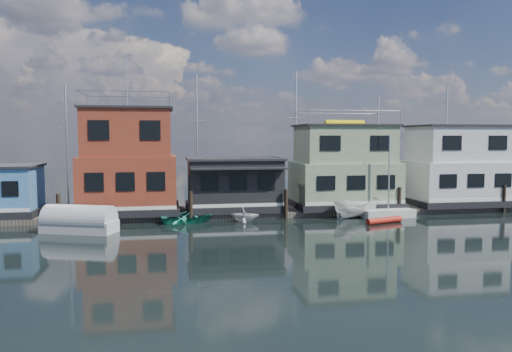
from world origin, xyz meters
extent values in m
plane|color=black|center=(0.00, 0.00, 0.00)|extent=(160.00, 160.00, 0.00)
cube|color=#595147|center=(0.00, 12.00, 0.20)|extent=(48.00, 5.00, 0.40)
cube|color=black|center=(-8.50, 12.00, 0.65)|extent=(7.40, 5.90, 0.50)
cube|color=maroon|center=(-8.50, 12.00, 2.77)|extent=(7.00, 5.50, 3.74)
cube|color=maroon|center=(-8.50, 12.00, 6.37)|extent=(6.30, 4.95, 3.46)
cube|color=black|center=(-8.50, 12.00, 8.18)|extent=(6.65, 5.23, 0.16)
cylinder|color=silver|center=(-8.50, 12.00, 10.26)|extent=(0.08, 0.08, 4.00)
cube|color=black|center=(-0.50, 12.00, 0.65)|extent=(7.40, 5.40, 0.50)
cube|color=black|center=(-0.50, 12.00, 2.60)|extent=(7.00, 5.00, 3.40)
cube|color=black|center=(-0.50, 12.00, 4.38)|extent=(7.30, 5.30, 0.16)
cube|color=black|center=(-0.50, 9.20, 3.79)|extent=(7.00, 1.20, 0.12)
cube|color=black|center=(8.50, 12.00, 0.65)|extent=(8.40, 5.90, 0.50)
cube|color=gray|center=(8.50, 12.00, 2.46)|extent=(8.00, 5.50, 3.12)
cube|color=gray|center=(8.50, 12.00, 5.46)|extent=(7.20, 4.95, 2.88)
cube|color=black|center=(8.50, 12.00, 6.98)|extent=(7.60, 5.23, 0.16)
cylinder|color=#DAC303|center=(8.50, 12.00, 7.15)|extent=(3.20, 0.56, 0.56)
cube|color=black|center=(18.50, 12.00, 0.65)|extent=(8.40, 5.90, 0.50)
cube|color=silver|center=(18.50, 12.00, 2.46)|extent=(8.00, 5.50, 3.12)
cube|color=silver|center=(18.50, 12.00, 5.46)|extent=(7.20, 4.95, 2.88)
cube|color=black|center=(18.50, 12.00, 6.98)|extent=(7.60, 5.23, 0.16)
cylinder|color=#2D2116|center=(-13.00, 9.20, 1.10)|extent=(0.28, 0.28, 2.20)
cylinder|color=#2D2116|center=(-4.00, 9.20, 1.10)|extent=(0.28, 0.28, 2.20)
cylinder|color=#2D2116|center=(3.00, 9.20, 1.10)|extent=(0.28, 0.28, 2.20)
cylinder|color=#2D2116|center=(12.00, 9.20, 1.10)|extent=(0.28, 0.28, 2.20)
cylinder|color=#2D2116|center=(21.00, 9.20, 1.10)|extent=(0.28, 0.28, 2.20)
cylinder|color=silver|center=(-14.00, 18.00, 5.25)|extent=(0.16, 0.16, 10.50)
cylinder|color=silver|center=(-14.00, 18.00, 6.83)|extent=(1.40, 0.06, 0.06)
cylinder|color=silver|center=(-3.00, 18.00, 5.75)|extent=(0.16, 0.16, 11.50)
cylinder|color=silver|center=(-3.00, 18.00, 7.48)|extent=(1.40, 0.06, 0.06)
cylinder|color=silver|center=(6.00, 18.00, 6.00)|extent=(0.16, 0.16, 12.00)
cylinder|color=silver|center=(6.00, 18.00, 7.80)|extent=(1.40, 0.06, 0.06)
cylinder|color=silver|center=(14.00, 18.00, 5.00)|extent=(0.16, 0.16, 10.00)
cylinder|color=silver|center=(14.00, 18.00, 6.50)|extent=(1.40, 0.06, 0.06)
cylinder|color=silver|center=(21.00, 18.00, 5.50)|extent=(0.16, 0.16, 11.00)
cylinder|color=silver|center=(21.00, 18.00, 7.15)|extent=(1.40, 0.06, 0.06)
cube|color=beige|center=(-11.19, 6.39, 0.39)|extent=(4.98, 3.28, 0.78)
cylinder|color=#ADAEB2|center=(-11.19, 6.39, 0.83)|extent=(4.81, 3.31, 1.88)
imported|color=teal|center=(-4.25, 8.79, 0.39)|extent=(4.06, 3.15, 0.77)
cylinder|color=#AD1F12|center=(9.36, 6.08, 0.22)|extent=(2.98, 1.37, 0.44)
imported|color=white|center=(8.34, 8.68, 0.77)|extent=(4.19, 2.28, 1.53)
cube|color=beige|center=(10.74, 8.42, 0.31)|extent=(4.03, 1.61, 0.61)
cylinder|color=silver|center=(10.74, 8.42, 3.42)|extent=(0.12, 0.12, 5.61)
cube|color=silver|center=(10.74, 8.42, 1.67)|extent=(0.14, 1.23, 0.05)
imported|color=silver|center=(-0.22, 8.48, 0.55)|extent=(2.53, 2.35, 1.09)
camera|label=1|loc=(-5.55, -26.49, 6.11)|focal=35.00mm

